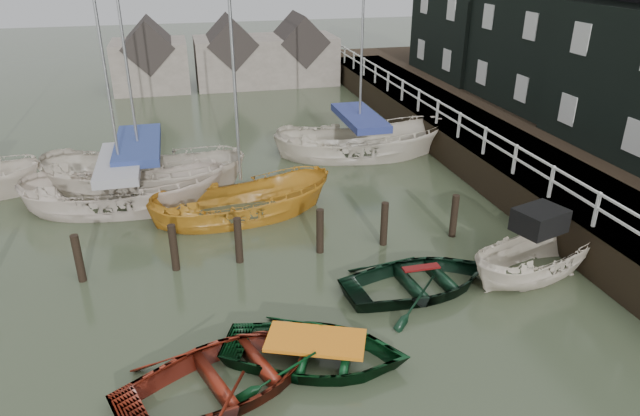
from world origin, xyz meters
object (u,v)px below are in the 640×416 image
object	(u,v)px
sailboat_a	(126,205)
sailboat_d	(359,154)
motorboat	(535,269)
rowboat_red	(230,387)
sailboat_c	(243,215)
rowboat_green	(316,362)
rowboat_dkgreen	(419,290)
sailboat_b	(144,189)

from	to	relation	value
sailboat_a	sailboat_d	size ratio (longest dim) A/B	0.87
motorboat	sailboat_a	xyz separation A→B (m)	(-11.44, 7.38, -0.03)
rowboat_red	motorboat	size ratio (longest dim) A/B	0.93
rowboat_red	sailboat_c	world-z (taller)	sailboat_c
motorboat	sailboat_d	size ratio (longest dim) A/B	0.38
sailboat_a	rowboat_red	bearing A→B (deg)	-158.31
sailboat_d	rowboat_green	bearing A→B (deg)	167.48
rowboat_dkgreen	sailboat_d	size ratio (longest dim) A/B	0.33
sailboat_b	sailboat_d	world-z (taller)	sailboat_d
rowboat_dkgreen	rowboat_red	bearing A→B (deg)	109.32
sailboat_a	rowboat_dkgreen	bearing A→B (deg)	-126.36
rowboat_dkgreen	sailboat_d	bearing A→B (deg)	-14.86
sailboat_b	sailboat_c	world-z (taller)	sailboat_b
rowboat_red	sailboat_c	bearing A→B (deg)	-28.88
sailboat_a	sailboat_c	bearing A→B (deg)	-106.78
rowboat_dkgreen	motorboat	distance (m)	3.52
rowboat_red	sailboat_d	bearing A→B (deg)	-47.99
sailboat_b	rowboat_red	bearing A→B (deg)	-150.68
rowboat_dkgreen	sailboat_b	world-z (taller)	sailboat_b
motorboat	rowboat_dkgreen	bearing A→B (deg)	73.57
sailboat_c	rowboat_red	bearing A→B (deg)	165.13
sailboat_c	sailboat_b	bearing A→B (deg)	41.25
rowboat_dkgreen	sailboat_c	bearing A→B (deg)	28.96
rowboat_green	sailboat_a	bearing A→B (deg)	47.67
motorboat	sailboat_d	bearing A→B (deg)	-7.34
sailboat_b	rowboat_green	bearing A→B (deg)	-141.09
rowboat_red	rowboat_dkgreen	world-z (taller)	rowboat_red
sailboat_c	sailboat_d	distance (m)	7.48
rowboat_green	sailboat_b	bearing A→B (deg)	42.31
rowboat_red	sailboat_c	size ratio (longest dim) A/B	0.45
rowboat_red	motorboat	distance (m)	9.17
rowboat_green	sailboat_c	distance (m)	7.94
motorboat	rowboat_green	bearing A→B (deg)	90.59
rowboat_dkgreen	sailboat_b	size ratio (longest dim) A/B	0.33
rowboat_dkgreen	motorboat	size ratio (longest dim) A/B	0.86
rowboat_green	rowboat_dkgreen	xyz separation A→B (m)	(3.37, 2.18, 0.00)
rowboat_green	sailboat_d	xyz separation A→B (m)	(5.01, 12.80, 0.06)
sailboat_a	rowboat_green	bearing A→B (deg)	-147.82
sailboat_c	rowboat_dkgreen	bearing A→B (deg)	-151.13
rowboat_dkgreen	sailboat_c	distance (m)	7.01
rowboat_green	sailboat_d	bearing A→B (deg)	0.98
sailboat_c	motorboat	bearing A→B (deg)	-133.15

